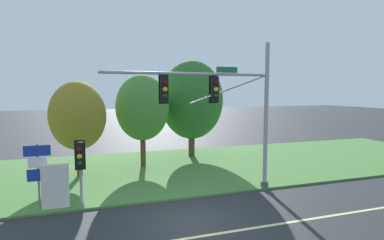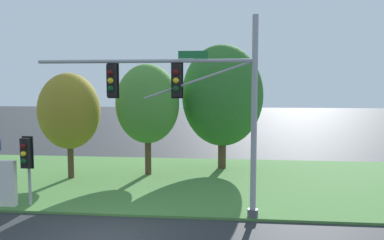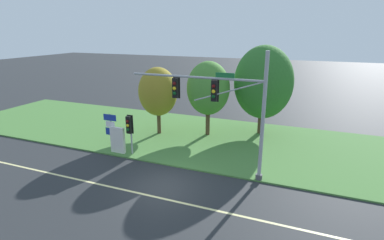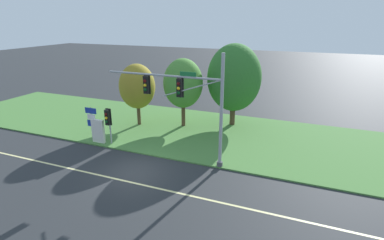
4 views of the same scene
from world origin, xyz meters
name	(u,v)px [view 3 (image 3 of 4)]	position (x,y,z in m)	size (l,w,h in m)	color
ground_plane	(163,186)	(0.00, 0.00, 0.00)	(160.00, 160.00, 0.00)	#282B2D
lane_stripe	(153,196)	(0.00, -1.20, 0.00)	(36.00, 0.16, 0.01)	beige
grass_verge	(209,139)	(0.00, 8.25, 0.05)	(48.00, 11.50, 0.10)	#477A38
traffic_signal_mast	(224,102)	(2.72, 2.70, 4.60)	(8.46, 0.49, 7.50)	#9EA0A5
pedestrian_signal_near_kerb	(129,127)	(-4.12, 3.05, 2.17)	(0.46, 0.55, 2.89)	#9EA0A5
route_sign_post	(111,127)	(-5.84, 3.20, 1.91)	(1.06, 0.08, 2.79)	slate
tree_nearest_road	(158,92)	(-4.41, 7.91, 3.71)	(3.24, 3.24, 5.64)	#4C3823
tree_left_of_mast	(208,88)	(-0.44, 9.13, 4.05)	(3.51, 3.51, 6.16)	#4C3823
tree_behind_signpost	(263,82)	(3.65, 11.15, 4.48)	(4.82, 4.82, 7.40)	#4C3823
info_kiosk	(118,140)	(-5.16, 3.02, 1.04)	(1.10, 0.24, 1.90)	silver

